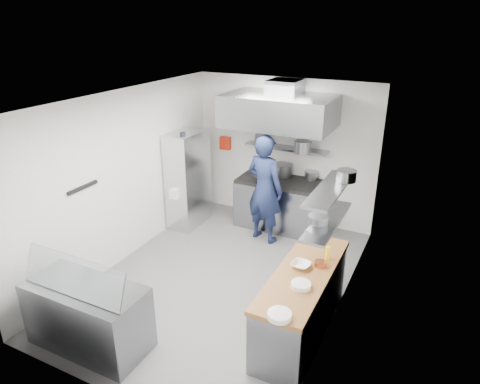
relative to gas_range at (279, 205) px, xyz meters
The scene contains 36 objects.
floor 2.15m from the gas_range, 92.73° to the right, with size 5.00×5.00×0.00m, color #505052.
ceiling 3.15m from the gas_range, 92.73° to the right, with size 5.00×5.00×0.00m, color silver.
wall_back 1.04m from the gas_range, 104.04° to the left, with size 3.60×0.02×2.80m, color white.
wall_front 4.70m from the gas_range, 91.25° to the right, with size 3.60×0.02×2.80m, color white.
wall_left 2.99m from the gas_range, 132.14° to the right, with size 5.00×0.02×2.80m, color white.
wall_right 2.86m from the gas_range, 51.01° to the right, with size 5.00×0.02×2.80m, color white.
gas_range is the anchor object (origin of this frame).
cooktop 0.48m from the gas_range, ahead, with size 1.57×0.78×0.06m, color black.
stock_pot_left 0.78m from the gas_range, behind, with size 0.29×0.29×0.20m, color slate.
stock_pot_mid 0.67m from the gas_range, 100.69° to the left, with size 0.37×0.37×0.24m, color slate.
stock_pot_right 0.83m from the gas_range, 30.21° to the left, with size 0.24×0.24×0.16m, color slate.
over_range_shelf 1.10m from the gas_range, 90.00° to the left, with size 1.60×0.30×0.04m, color gray.
shelf_pot_a 1.29m from the gas_range, 155.95° to the left, with size 0.27×0.27×0.18m, color slate.
shelf_pot_b 1.26m from the gas_range, ahead, with size 0.30×0.30×0.22m, color slate.
extractor_hood 1.86m from the gas_range, 90.00° to the right, with size 1.90×1.15×0.55m, color gray.
hood_duct 2.23m from the gas_range, 90.00° to the left, with size 0.55×0.55×0.24m, color slate.
red_firebox 1.70m from the gas_range, 165.86° to the left, with size 0.22×0.10×0.26m, color red.
chef 0.82m from the gas_range, 94.66° to the right, with size 0.72×0.47×1.98m, color #162043.
wire_rack 1.82m from the gas_range, 158.01° to the right, with size 0.50×0.90×1.85m, color silver.
rack_bin_a 1.99m from the gas_range, 146.27° to the right, with size 0.16×0.20×0.18m, color white.
rack_bin_b 2.01m from the gas_range, 153.79° to the right, with size 0.14×0.19×0.16m, color yellow.
rack_jar 2.24m from the gas_range, 152.13° to the right, with size 0.10×0.10×0.18m, color black.
knife_strip 3.70m from the gas_range, 122.01° to the right, with size 0.04×0.55×0.05m, color black.
prep_counter_base 3.03m from the gas_range, 62.93° to the right, with size 0.62×2.00×0.84m, color gray.
prep_counter_top 3.06m from the gas_range, 62.93° to the right, with size 0.65×2.04×0.06m, color olive.
plate_stack_a 3.94m from the gas_range, 68.62° to the right, with size 0.26×0.26×0.06m, color white.
plate_stack_b 3.39m from the gas_range, 64.41° to the right, with size 0.24×0.24×0.06m, color white.
copper_pan 2.95m from the gas_range, 58.42° to the right, with size 0.16×0.16×0.06m, color #D66C3C.
squeeze_bottle 2.81m from the gas_range, 55.74° to the right, with size 0.06×0.06×0.18m, color yellow.
mixing_bowl 2.97m from the gas_range, 63.43° to the right, with size 0.24×0.24×0.06m, color white.
wall_shelf_lower 3.04m from the gas_range, 57.31° to the right, with size 0.30×1.30×0.04m, color gray.
wall_shelf_upper 3.21m from the gas_range, 57.31° to the right, with size 0.30×1.30×0.04m, color gray.
shelf_pot_c 3.14m from the gas_range, 60.12° to the right, with size 0.24×0.24×0.10m, color slate.
shelf_pot_d 3.09m from the gas_range, 51.65° to the right, with size 0.24×0.24×0.14m, color slate.
display_case 4.19m from the gas_range, 102.20° to the right, with size 1.50×0.70×0.85m, color gray.
display_glass 4.36m from the gas_range, 101.87° to the right, with size 1.47×0.02×0.45m, color silver.
Camera 1 is at (2.77, -4.98, 3.83)m, focal length 32.00 mm.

